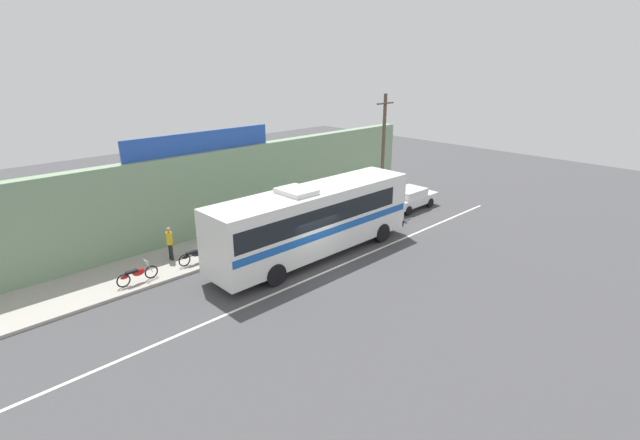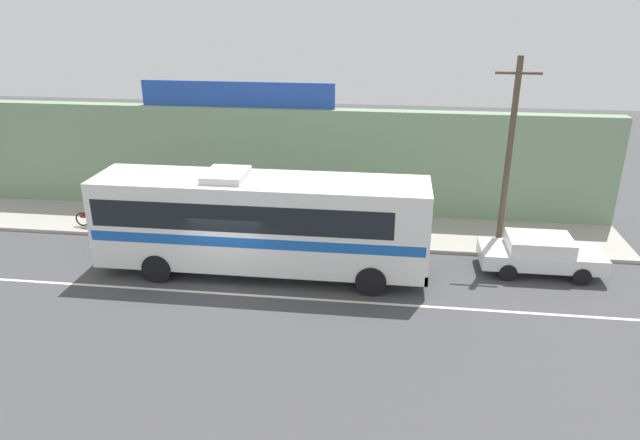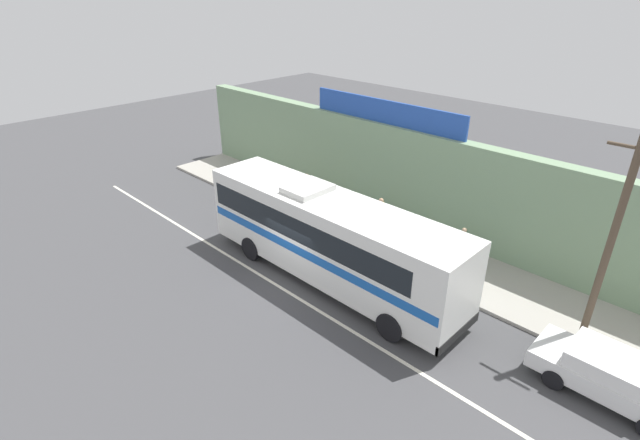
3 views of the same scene
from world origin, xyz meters
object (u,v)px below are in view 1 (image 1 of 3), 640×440
Objects in this scene: intercity_bus at (313,218)px; pedestrian_by_curb at (299,203)px; motorcycle_blue at (195,255)px; motorcycle_red at (137,274)px; utility_pole at (383,150)px; parked_car at (409,198)px; pedestrian_near_shop at (247,218)px; pedestrian_far_right at (170,241)px.

pedestrian_by_curb is at bearing 55.44° from intercity_bus.
motorcycle_blue is at bearing 147.36° from intercity_bus.
motorcycle_red is at bearing -171.14° from pedestrian_by_curb.
utility_pole is at bearing -1.81° from motorcycle_blue.
motorcycle_blue is at bearing 172.98° from parked_car.
intercity_bus is 1.59× the size of utility_pole.
parked_car is 18.02m from motorcycle_red.
intercity_bus reaches higher than pedestrian_near_shop.
motorcycle_red is 2.65m from pedestrian_far_right.
utility_pole is 4.57× the size of pedestrian_by_curb.
pedestrian_by_curb reaches higher than parked_car.
pedestrian_far_right is at bearing -176.88° from pedestrian_by_curb.
intercity_bus reaches higher than motorcycle_red.
parked_car is 2.48× the size of pedestrian_near_shop.
parked_car is at bearing -7.02° from motorcycle_blue.
pedestrian_near_shop is (7.01, 1.49, 0.59)m from motorcycle_red.
parked_car is 2.29× the size of motorcycle_red.
motorcycle_red is at bearing -150.92° from pedestrian_far_right.
intercity_bus is at bearing -162.82° from utility_pole.
motorcycle_blue is 1.46m from pedestrian_far_right.
parked_car is 2.67× the size of pedestrian_by_curb.
intercity_bus reaches higher than motorcycle_blue.
utility_pole reaches higher than motorcycle_red.
pedestrian_near_shop reaches higher than parked_car.
intercity_bus is 6.38× the size of motorcycle_blue.
utility_pole is at bearing -1.11° from motorcycle_red.
pedestrian_near_shop is at bearing 11.99° from motorcycle_red.
pedestrian_far_right is at bearing 169.19° from parked_car.
parked_car is at bearing -48.70° from utility_pole.
intercity_bus is at bearing -79.15° from pedestrian_near_shop.
intercity_bus is 8.58m from motorcycle_red.
motorcycle_blue is at bearing -168.79° from pedestrian_by_curb.
utility_pole is at bearing 17.18° from intercity_bus.
motorcycle_red is (-7.88, 3.05, -1.50)m from intercity_bus.
utility_pole is 3.92× the size of motorcycle_red.
motorcycle_red is 1.08× the size of pedestrian_near_shop.
motorcycle_blue is 4.33m from pedestrian_near_shop.
motorcycle_blue is at bearing -58.96° from pedestrian_far_right.
pedestrian_near_shop is at bearing -176.52° from pedestrian_by_curb.
pedestrian_by_curb is at bearing 3.48° from pedestrian_near_shop.
pedestrian_near_shop is (-0.87, 4.54, -0.91)m from intercity_bus.
parked_car is (10.05, 1.31, -1.33)m from intercity_bus.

